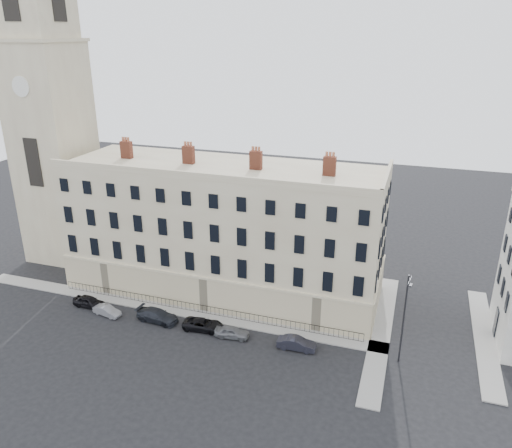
% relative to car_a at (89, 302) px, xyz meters
% --- Properties ---
extents(ground, '(160.00, 160.00, 0.00)m').
position_rel_car_a_xyz_m(ground, '(18.66, -2.72, -0.64)').
color(ground, black).
rests_on(ground, ground).
extents(terrace, '(36.22, 12.22, 17.00)m').
position_rel_car_a_xyz_m(terrace, '(12.69, 9.25, 6.86)').
color(terrace, '#BDAD8D').
rests_on(terrace, ground).
extents(church_tower, '(8.00, 8.13, 44.00)m').
position_rel_car_a_xyz_m(church_tower, '(-11.34, 11.28, 18.02)').
color(church_tower, '#BDAD8D').
rests_on(church_tower, ground).
extents(pavement_terrace, '(48.00, 2.00, 0.12)m').
position_rel_car_a_xyz_m(pavement_terrace, '(8.66, 2.28, -0.58)').
color(pavement_terrace, gray).
rests_on(pavement_terrace, ground).
extents(pavement_east_return, '(2.00, 24.00, 0.12)m').
position_rel_car_a_xyz_m(pavement_east_return, '(31.66, 5.28, -0.58)').
color(pavement_east_return, gray).
rests_on(pavement_east_return, ground).
extents(pavement_adjacent, '(2.00, 20.00, 0.12)m').
position_rel_car_a_xyz_m(pavement_adjacent, '(41.66, 7.28, -0.58)').
color(pavement_adjacent, gray).
rests_on(pavement_adjacent, ground).
extents(railings, '(35.00, 0.04, 0.96)m').
position_rel_car_a_xyz_m(railings, '(12.66, 2.68, -0.09)').
color(railings, black).
rests_on(railings, ground).
extents(car_a, '(3.82, 1.67, 1.28)m').
position_rel_car_a_xyz_m(car_a, '(0.00, 0.00, 0.00)').
color(car_a, black).
rests_on(car_a, ground).
extents(car_b, '(3.42, 1.68, 1.08)m').
position_rel_car_a_xyz_m(car_b, '(2.94, -0.91, -0.10)').
color(car_b, gray).
rests_on(car_b, ground).
extents(car_c, '(4.78, 2.26, 1.35)m').
position_rel_car_a_xyz_m(car_c, '(8.75, -0.25, 0.03)').
color(car_c, '#1F2229').
rests_on(car_c, ground).
extents(car_d, '(4.36, 2.30, 1.17)m').
position_rel_car_a_xyz_m(car_d, '(14.02, -0.17, -0.06)').
color(car_d, black).
rests_on(car_d, ground).
extents(car_e, '(3.65, 1.75, 1.20)m').
position_rel_car_a_xyz_m(car_e, '(17.40, -0.55, -0.04)').
color(car_e, slate).
rests_on(car_e, ground).
extents(car_f, '(3.86, 1.52, 1.25)m').
position_rel_car_a_xyz_m(car_f, '(24.07, -0.42, -0.01)').
color(car_f, '#20212B').
rests_on(car_f, ground).
extents(streetlamp, '(0.46, 1.95, 9.05)m').
position_rel_car_a_xyz_m(streetlamp, '(33.68, 0.62, 4.38)').
color(streetlamp, '#2D2D32').
rests_on(streetlamp, ground).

